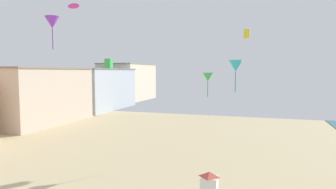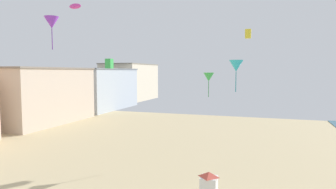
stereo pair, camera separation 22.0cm
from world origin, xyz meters
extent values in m
cube|color=#C6B29E|center=(-30.16, 41.04, 4.93)|extent=(17.45, 19.03, 9.86)
cube|color=slate|center=(-30.16, 41.04, 10.01)|extent=(17.79, 19.41, 0.30)
cube|color=#ADB7C1|center=(-30.16, 62.57, 4.95)|extent=(16.66, 20.53, 9.90)
cube|color=slate|center=(-30.16, 62.57, 10.05)|extent=(17.00, 20.95, 0.30)
cube|color=beige|center=(-30.16, 85.71, 5.84)|extent=(11.63, 21.22, 11.67)
cube|color=gray|center=(-30.16, 85.71, 11.82)|extent=(11.86, 21.65, 0.30)
cube|color=white|center=(8.91, 17.47, 1.70)|extent=(1.10, 1.10, 1.00)
pyramid|color=#D14C3D|center=(8.91, 17.47, 2.38)|extent=(1.10, 1.10, 0.35)
cube|color=yellow|center=(10.04, 39.09, 14.46)|extent=(0.76, 0.76, 1.20)
ellipsoid|color=#DB3D9E|center=(-13.19, 33.51, 18.55)|extent=(1.89, 0.52, 0.73)
cone|color=purple|center=(0.28, 12.63, 12.30)|extent=(0.86, 0.86, 0.70)
cylinder|color=#63278B|center=(0.28, 12.63, 11.32)|extent=(0.05, 0.05, 1.25)
cube|color=green|center=(-0.98, 21.46, 10.11)|extent=(0.56, 0.56, 0.87)
cone|color=green|center=(6.27, 31.09, 8.78)|extent=(1.22, 1.22, 1.00)
cylinder|color=#277C35|center=(6.27, 31.09, 7.39)|extent=(0.07, 0.07, 1.78)
cone|color=#2DB7CC|center=(9.81, 25.77, 9.92)|extent=(1.30, 1.30, 1.07)
cylinder|color=teal|center=(9.81, 25.77, 8.44)|extent=(0.07, 0.07, 1.90)
camera|label=1|loc=(12.23, -1.90, 9.38)|focal=31.14mm
camera|label=2|loc=(12.44, -1.83, 9.38)|focal=31.14mm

